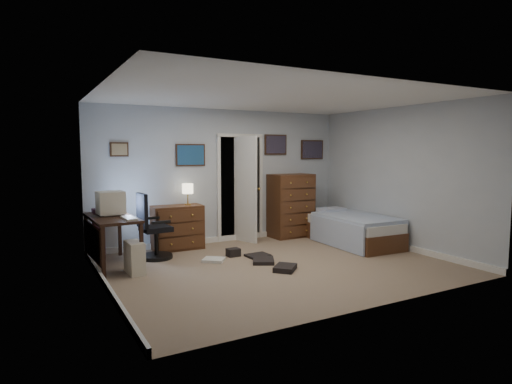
% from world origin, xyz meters
% --- Properties ---
extents(floor, '(5.00, 4.00, 0.02)m').
position_xyz_m(floor, '(0.00, 0.00, -0.01)').
color(floor, gray).
rests_on(floor, ground).
extents(computer_desk, '(0.67, 1.33, 0.75)m').
position_xyz_m(computer_desk, '(-2.29, 1.16, 0.58)').
color(computer_desk, black).
rests_on(computer_desk, floor).
extents(crt_monitor, '(0.41, 0.38, 0.36)m').
position_xyz_m(crt_monitor, '(-2.18, 1.32, 0.94)').
color(crt_monitor, beige).
rests_on(crt_monitor, computer_desk).
extents(keyboard, '(0.17, 0.41, 0.02)m').
position_xyz_m(keyboard, '(-2.02, 0.82, 0.76)').
color(keyboard, beige).
rests_on(keyboard, computer_desk).
extents(pc_tower, '(0.23, 0.43, 0.45)m').
position_xyz_m(pc_tower, '(-2.00, 0.62, 0.23)').
color(pc_tower, beige).
rests_on(pc_tower, floor).
extents(office_chair, '(0.55, 0.55, 1.06)m').
position_xyz_m(office_chair, '(-1.56, 1.29, 0.41)').
color(office_chair, black).
rests_on(office_chair, floor).
extents(media_stack, '(0.17, 0.17, 0.82)m').
position_xyz_m(media_stack, '(-2.32, 1.65, 0.41)').
color(media_stack, maroon).
rests_on(media_stack, floor).
extents(low_dresser, '(0.88, 0.46, 0.77)m').
position_xyz_m(low_dresser, '(-0.99, 1.77, 0.39)').
color(low_dresser, '#56321B').
rests_on(low_dresser, floor).
extents(table_lamp, '(0.20, 0.20, 0.38)m').
position_xyz_m(table_lamp, '(-0.79, 1.77, 1.05)').
color(table_lamp, gold).
rests_on(table_lamp, low_dresser).
extents(doorway, '(0.96, 1.12, 2.05)m').
position_xyz_m(doorway, '(0.35, 2.27, 1.00)').
color(doorway, black).
rests_on(doorway, floor).
extents(tall_dresser, '(0.88, 0.54, 1.26)m').
position_xyz_m(tall_dresser, '(1.38, 1.75, 0.63)').
color(tall_dresser, '#56321B').
rests_on(tall_dresser, floor).
extents(headboard_bookcase, '(0.98, 0.29, 0.87)m').
position_xyz_m(headboard_bookcase, '(1.44, 1.86, 0.46)').
color(headboard_bookcase, '#56321B').
rests_on(headboard_bookcase, floor).
extents(bed, '(1.05, 1.86, 0.60)m').
position_xyz_m(bed, '(1.99, 0.59, 0.28)').
color(bed, '#56321B').
rests_on(bed, floor).
extents(wall_posters, '(4.38, 0.04, 0.60)m').
position_xyz_m(wall_posters, '(0.57, 1.98, 1.75)').
color(wall_posters, '#331E11').
rests_on(wall_posters, floor).
extents(floor_clutter, '(1.16, 1.43, 0.13)m').
position_xyz_m(floor_clutter, '(-0.22, 0.31, 0.03)').
color(floor_clutter, black).
rests_on(floor_clutter, floor).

